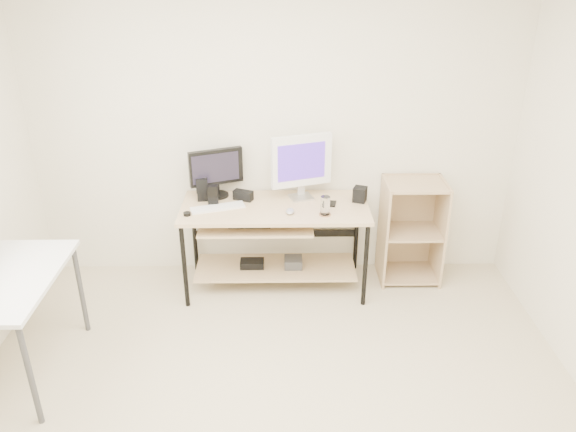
% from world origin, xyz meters
% --- Properties ---
extents(room, '(4.01, 4.01, 2.62)m').
position_xyz_m(room, '(-0.14, 0.04, 1.32)').
color(room, beige).
rests_on(room, ground).
extents(desk, '(1.50, 0.65, 0.75)m').
position_xyz_m(desk, '(-0.03, 1.66, 0.54)').
color(desk, '#D0B384').
rests_on(desk, ground).
extents(side_table, '(0.60, 1.00, 0.75)m').
position_xyz_m(side_table, '(-1.68, 0.60, 0.67)').
color(side_table, white).
rests_on(side_table, ground).
extents(shelf_unit, '(0.50, 0.40, 0.90)m').
position_xyz_m(shelf_unit, '(1.15, 1.82, 0.45)').
color(shelf_unit, tan).
rests_on(shelf_unit, ground).
extents(black_monitor, '(0.43, 0.20, 0.41)m').
position_xyz_m(black_monitor, '(-0.48, 1.86, 0.98)').
color(black_monitor, black).
rests_on(black_monitor, desk).
extents(white_imac, '(0.49, 0.21, 0.54)m').
position_xyz_m(white_imac, '(0.21, 1.81, 1.06)').
color(white_imac, silver).
rests_on(white_imac, desk).
extents(keyboard, '(0.44, 0.24, 0.01)m').
position_xyz_m(keyboard, '(-0.45, 1.62, 0.76)').
color(keyboard, white).
rests_on(keyboard, desk).
extents(mouse, '(0.07, 0.11, 0.04)m').
position_xyz_m(mouse, '(0.12, 1.52, 0.77)').
color(mouse, '#ADADB2').
rests_on(mouse, desk).
extents(center_speaker, '(0.17, 0.13, 0.08)m').
position_xyz_m(center_speaker, '(-0.26, 1.78, 0.79)').
color(center_speaker, black).
rests_on(center_speaker, desk).
extents(speaker_left, '(0.11, 0.11, 0.19)m').
position_xyz_m(speaker_left, '(-0.59, 1.79, 0.85)').
color(speaker_left, black).
rests_on(speaker_left, desk).
extents(speaker_right, '(0.13, 0.13, 0.12)m').
position_xyz_m(speaker_right, '(0.69, 1.74, 0.81)').
color(speaker_right, black).
rests_on(speaker_right, desk).
extents(audio_controller, '(0.09, 0.06, 0.17)m').
position_xyz_m(audio_controller, '(-0.50, 1.69, 0.83)').
color(audio_controller, black).
rests_on(audio_controller, desk).
extents(volume_puck, '(0.07, 0.07, 0.02)m').
position_xyz_m(volume_puck, '(-0.68, 1.49, 0.76)').
color(volume_puck, black).
rests_on(volume_puck, desk).
extents(smartphone, '(0.08, 0.13, 0.01)m').
position_xyz_m(smartphone, '(0.46, 1.68, 0.75)').
color(smartphone, black).
rests_on(smartphone, desk).
extents(coaster, '(0.10, 0.10, 0.01)m').
position_xyz_m(coaster, '(0.39, 1.49, 0.75)').
color(coaster, '#956743').
rests_on(coaster, desk).
extents(drinking_glass, '(0.08, 0.08, 0.15)m').
position_xyz_m(drinking_glass, '(0.39, 1.49, 0.83)').
color(drinking_glass, white).
rests_on(drinking_glass, coaster).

